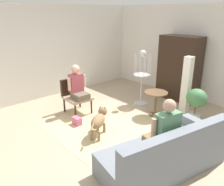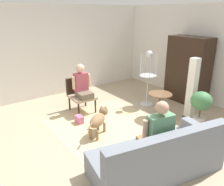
# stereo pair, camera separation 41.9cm
# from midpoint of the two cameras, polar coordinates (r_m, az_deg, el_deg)

# --- Properties ---
(ground_plane) EXTENTS (7.37, 7.37, 0.00)m
(ground_plane) POSITION_cam_midpoint_polar(r_m,az_deg,el_deg) (4.95, -1.57, -9.68)
(ground_plane) COLOR tan
(back_wall) EXTENTS (6.52, 0.12, 2.66)m
(back_wall) POSITION_cam_midpoint_polar(r_m,az_deg,el_deg) (6.86, 18.92, 9.46)
(back_wall) COLOR silver
(back_wall) RESTS_ON ground
(left_wall) EXTENTS (0.12, 6.74, 2.66)m
(left_wall) POSITION_cam_midpoint_polar(r_m,az_deg,el_deg) (7.11, -16.01, 10.10)
(left_wall) COLOR silver
(left_wall) RESTS_ON ground
(area_rug) EXTENTS (3.14, 2.29, 0.01)m
(area_rug) POSITION_cam_midpoint_polar(r_m,az_deg,el_deg) (4.89, -0.89, -10.04)
(area_rug) COLOR #C6B284
(area_rug) RESTS_ON ground
(couch) EXTENTS (1.27, 2.22, 0.86)m
(couch) POSITION_cam_midpoint_polar(r_m,az_deg,el_deg) (3.78, 10.26, -15.15)
(couch) COLOR slate
(couch) RESTS_ON ground
(armchair) EXTENTS (0.66, 0.59, 0.85)m
(armchair) POSITION_cam_midpoint_polar(r_m,az_deg,el_deg) (5.84, -11.47, -0.10)
(armchair) COLOR black
(armchair) RESTS_ON ground
(person_on_couch) EXTENTS (0.52, 0.55, 0.84)m
(person_on_couch) POSITION_cam_midpoint_polar(r_m,az_deg,el_deg) (3.57, 9.88, -9.13)
(person_on_couch) COLOR olive
(person_on_armchair) EXTENTS (0.47, 0.50, 0.82)m
(person_on_armchair) POSITION_cam_midpoint_polar(r_m,az_deg,el_deg) (5.62, -10.86, 2.01)
(person_on_armchair) COLOR brown
(round_end_table) EXTENTS (0.56, 0.56, 0.62)m
(round_end_table) POSITION_cam_midpoint_polar(r_m,az_deg,el_deg) (5.56, 8.86, -1.55)
(round_end_table) COLOR brown
(round_end_table) RESTS_ON ground
(dog) EXTENTS (0.52, 0.75, 0.55)m
(dog) POSITION_cam_midpoint_polar(r_m,az_deg,el_deg) (4.69, -5.91, -6.81)
(dog) COLOR olive
(dog) RESTS_ON ground
(bird_cage_stand) EXTENTS (0.46, 0.46, 1.50)m
(bird_cage_stand) POSITION_cam_midpoint_polar(r_m,az_deg,el_deg) (6.12, 5.61, 4.62)
(bird_cage_stand) COLOR silver
(bird_cage_stand) RESTS_ON ground
(potted_plant) EXTENTS (0.46, 0.46, 0.82)m
(potted_plant) POSITION_cam_midpoint_polar(r_m,az_deg,el_deg) (5.38, 18.43, -1.99)
(potted_plant) COLOR beige
(potted_plant) RESTS_ON ground
(column_lamp) EXTENTS (0.20, 0.20, 1.47)m
(column_lamp) POSITION_cam_midpoint_polar(r_m,az_deg,el_deg) (5.64, 16.23, 1.39)
(column_lamp) COLOR #4C4742
(column_lamp) RESTS_ON ground
(armoire_cabinet) EXTENTS (1.14, 0.56, 1.83)m
(armoire_cabinet) POSITION_cam_midpoint_polar(r_m,az_deg,el_deg) (6.72, 14.89, 6.04)
(armoire_cabinet) COLOR black
(armoire_cabinet) RESTS_ON ground
(handbag) EXTENTS (0.23, 0.13, 0.18)m
(handbag) POSITION_cam_midpoint_polar(r_m,az_deg,el_deg) (5.28, -11.12, -6.99)
(handbag) COLOR #D8668C
(handbag) RESTS_ON ground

